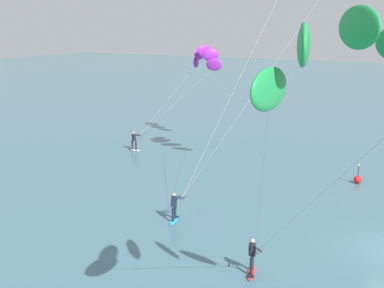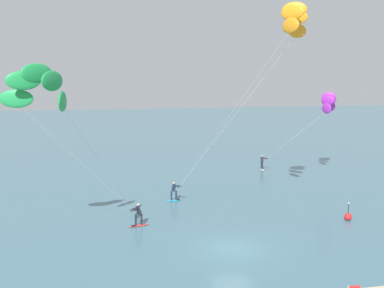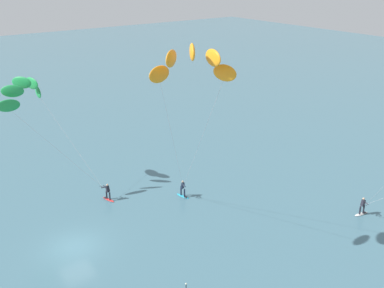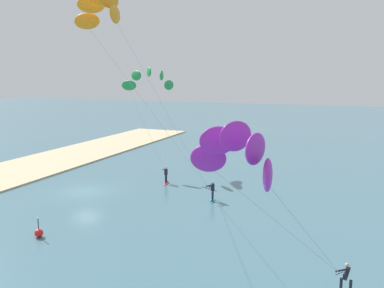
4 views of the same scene
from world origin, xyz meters
name	(u,v)px [view 1 (image 1 of 4)]	position (x,y,z in m)	size (l,w,h in m)	color
kitesurfer_mid_water	(349,71)	(-11.05, 0.92, 9.72)	(9.13, 7.93, 11.37)	red
kitesurfer_far_out	(201,61)	(15.83, 18.76, 7.47)	(7.77, 6.83, 8.92)	white
marker_buoy	(358,179)	(10.03, 3.62, 0.30)	(0.56, 0.56, 1.38)	red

